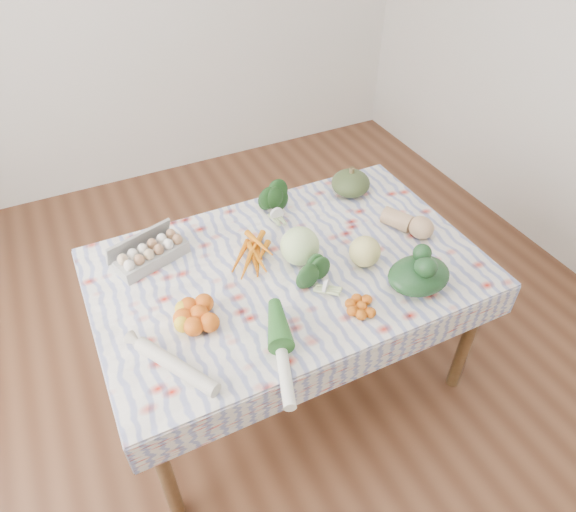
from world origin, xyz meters
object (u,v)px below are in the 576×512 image
(egg_carton, at_px, (152,255))
(kabocha_squash, at_px, (351,183))
(cabbage, at_px, (300,246))
(butternut_squash, at_px, (408,221))
(dining_table, at_px, (288,280))
(grapefruit, at_px, (365,251))

(egg_carton, bearing_deg, kabocha_squash, -14.16)
(egg_carton, relative_size, cabbage, 1.86)
(kabocha_squash, bearing_deg, butternut_squash, -78.05)
(cabbage, bearing_deg, butternut_squash, -3.61)
(egg_carton, height_order, cabbage, cabbage)
(dining_table, xyz_separation_m, grapefruit, (0.30, -0.13, 0.15))
(dining_table, height_order, grapefruit, grapefruit)
(kabocha_squash, height_order, cabbage, cabbage)
(kabocha_squash, bearing_deg, grapefruit, -114.85)
(egg_carton, height_order, grapefruit, grapefruit)
(dining_table, bearing_deg, butternut_squash, -2.44)
(dining_table, distance_m, kabocha_squash, 0.65)
(cabbage, distance_m, grapefruit, 0.28)
(dining_table, height_order, egg_carton, egg_carton)
(cabbage, relative_size, butternut_squash, 0.70)
(egg_carton, xyz_separation_m, grapefruit, (0.82, -0.41, 0.03))
(dining_table, relative_size, egg_carton, 5.06)
(kabocha_squash, relative_size, grapefruit, 1.43)
(dining_table, bearing_deg, cabbage, 8.17)
(dining_table, relative_size, grapefruit, 11.72)
(kabocha_squash, relative_size, butternut_squash, 0.81)
(egg_carton, distance_m, butternut_squash, 1.17)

